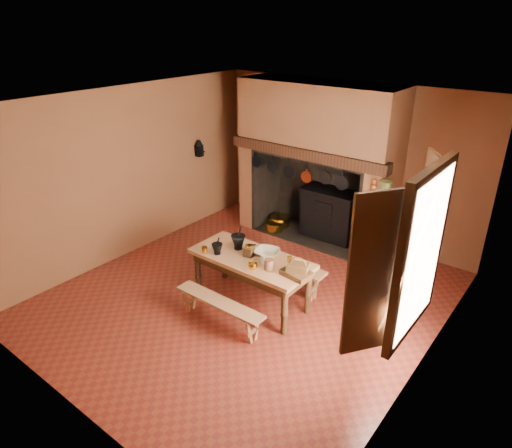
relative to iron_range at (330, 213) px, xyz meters
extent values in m
plane|color=maroon|center=(0.04, -2.45, -0.48)|extent=(5.50, 5.50, 0.00)
plane|color=silver|center=(0.04, -2.45, 2.32)|extent=(5.50, 5.50, 0.00)
cube|color=brown|center=(0.04, 0.30, 0.92)|extent=(5.00, 0.02, 2.80)
cube|color=brown|center=(-2.46, -2.45, 0.92)|extent=(0.02, 5.50, 2.80)
cube|color=brown|center=(2.54, -2.45, 0.92)|extent=(0.02, 5.50, 2.80)
cube|color=brown|center=(0.04, -5.20, 0.92)|extent=(5.00, 0.02, 2.80)
cube|color=brown|center=(-1.51, -0.15, 0.92)|extent=(0.30, 0.90, 2.80)
cube|color=brown|center=(0.99, -0.15, 0.92)|extent=(0.30, 0.90, 2.80)
cube|color=brown|center=(-0.26, -0.15, 1.72)|extent=(2.20, 0.90, 1.20)
cube|color=black|center=(-0.26, -0.55, 1.21)|extent=(2.95, 0.22, 0.18)
cube|color=black|center=(-0.26, 0.27, 0.32)|extent=(2.20, 0.06, 1.60)
cube|color=black|center=(-0.26, -0.15, -0.47)|extent=(2.20, 0.90, 0.02)
cube|color=black|center=(-0.01, 0.00, -0.03)|extent=(1.00, 0.50, 0.90)
cube|color=black|center=(-0.01, -0.02, 0.44)|extent=(1.04, 0.54, 0.04)
cube|color=black|center=(-0.01, -0.26, 0.07)|extent=(0.35, 0.02, 0.45)
cylinder|color=black|center=(0.54, 0.00, 0.77)|extent=(0.10, 0.10, 0.70)
cylinder|color=gold|center=(-0.16, -0.28, 0.07)|extent=(0.03, 0.03, 0.03)
cylinder|color=gold|center=(0.14, -0.28, 0.07)|extent=(0.03, 0.03, 0.03)
cylinder|color=gold|center=(-1.01, -0.15, -0.38)|extent=(0.40, 0.40, 0.20)
cylinder|color=gold|center=(-0.96, -0.40, -0.39)|extent=(0.34, 0.34, 0.18)
cube|color=black|center=(-1.21, -0.05, -0.40)|extent=(0.18, 0.18, 0.16)
cone|color=#545D2C|center=(1.22, -0.66, 0.90)|extent=(0.20, 0.20, 0.35)
cube|color=white|center=(2.52, -2.85, 1.22)|extent=(0.02, 1.00, 1.60)
cube|color=#3E2113|center=(2.49, -2.85, 2.06)|extent=(0.08, 1.16, 0.08)
cube|color=#3E2113|center=(2.49, -2.85, 0.38)|extent=(0.08, 1.16, 0.08)
cube|color=#3E2113|center=(2.29, -3.53, 1.22)|extent=(0.29, 0.39, 1.60)
cube|color=#3E2113|center=(2.29, -2.17, 1.22)|extent=(0.29, 0.39, 1.60)
cube|color=black|center=(-2.38, -0.90, 0.97)|extent=(0.12, 0.12, 0.22)
cone|color=black|center=(-2.38, -0.90, 1.12)|extent=(0.16, 0.16, 0.10)
cylinder|color=black|center=(-2.29, -0.90, 0.97)|extent=(0.12, 0.02, 0.02)
cube|color=#AE7B4F|center=(0.17, -2.54, 0.23)|extent=(1.73, 0.77, 0.06)
cube|color=#3E2113|center=(0.17, -2.54, 0.14)|extent=(1.61, 0.65, 0.13)
cylinder|color=#3E2113|center=(-0.59, -2.83, -0.14)|extent=(0.09, 0.09, 0.69)
cylinder|color=#3E2113|center=(0.94, -2.83, -0.14)|extent=(0.09, 0.09, 0.69)
cylinder|color=#3E2113|center=(-0.59, -2.25, -0.14)|extent=(0.09, 0.09, 0.69)
cylinder|color=#3E2113|center=(0.94, -2.25, -0.14)|extent=(0.09, 0.09, 0.69)
cube|color=#AE7B4F|center=(0.17, -3.21, -0.12)|extent=(1.37, 0.24, 0.03)
cube|color=#AE7B4F|center=(0.17, -1.95, -0.05)|extent=(1.63, 0.28, 0.04)
cylinder|color=black|center=(-0.12, -2.46, 0.28)|extent=(0.12, 0.12, 0.04)
cone|color=black|center=(-0.12, -2.46, 0.39)|extent=(0.21, 0.21, 0.17)
cylinder|color=black|center=(-0.09, -2.46, 0.53)|extent=(0.08, 0.05, 0.17)
cylinder|color=black|center=(-0.25, -2.76, 0.28)|extent=(0.09, 0.09, 0.03)
cone|color=black|center=(-0.25, -2.76, 0.36)|extent=(0.16, 0.16, 0.13)
cylinder|color=black|center=(-0.23, -2.76, 0.47)|extent=(0.06, 0.03, 0.13)
cube|color=#3E2113|center=(0.13, -2.53, 0.33)|extent=(0.16, 0.16, 0.13)
cylinder|color=gold|center=(0.13, -2.53, 0.41)|extent=(0.10, 0.10, 0.03)
cylinder|color=black|center=(0.19, -2.53, 0.45)|extent=(0.11, 0.04, 0.04)
cylinder|color=gold|center=(-0.42, -2.84, 0.31)|extent=(0.10, 0.10, 0.09)
cylinder|color=gold|center=(0.67, -2.33, 0.30)|extent=(0.09, 0.09, 0.08)
imported|color=#B0A988|center=(0.32, -2.37, 0.31)|extent=(0.43, 0.43, 0.08)
cylinder|color=brown|center=(0.57, -2.67, 0.34)|extent=(0.14, 0.14, 0.15)
cylinder|color=beige|center=(0.41, -2.58, 0.33)|extent=(0.09, 0.09, 0.13)
cube|color=#4A2B16|center=(0.94, -2.54, 0.34)|extent=(0.31, 0.26, 0.15)
torus|color=#4A2B16|center=(0.94, -2.54, 0.41)|extent=(0.21, 0.09, 0.21)
cube|color=#3E2113|center=(0.94, -2.57, 0.30)|extent=(0.40, 0.31, 0.06)
imported|color=gold|center=(0.40, -2.79, 0.31)|extent=(0.16, 0.16, 0.10)
camera|label=1|loc=(3.61, -6.84, 3.30)|focal=32.00mm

